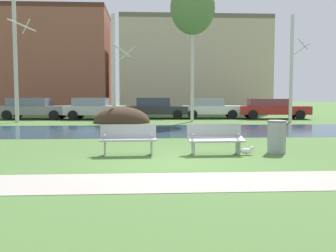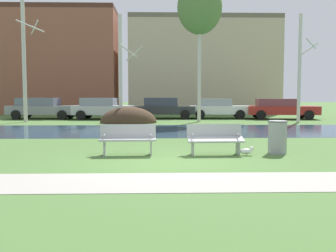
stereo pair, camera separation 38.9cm
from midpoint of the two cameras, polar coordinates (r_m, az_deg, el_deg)
ground_plane at (r=20.31m, az=0.11°, el=-0.35°), size 120.00×120.00×0.00m
paved_path_strip at (r=8.13m, az=2.92°, el=-7.87°), size 60.00×1.80×0.01m
river_band at (r=19.17m, az=0.22°, el=-0.64°), size 80.00×6.57×0.01m
soil_mound at (r=24.35m, az=-5.12°, el=0.46°), size 3.38×2.49×1.93m
bench_left at (r=11.60m, az=-4.71°, el=-1.78°), size 1.61×0.60×0.87m
bench_right at (r=11.74m, az=7.59°, el=-1.73°), size 1.61×0.60×0.87m
trash_bin at (r=12.33m, az=16.01°, el=-1.43°), size 0.56×0.56×0.97m
seagull at (r=11.76m, az=11.95°, el=-3.45°), size 0.43×0.16×0.26m
birch_far_left at (r=26.26m, az=-19.18°, el=10.03°), size 1.40×2.23×8.57m
birch_left at (r=24.13m, az=-6.15°, el=8.10°), size 1.46×2.34×6.35m
birch_center_left at (r=25.62m, az=4.93°, el=16.21°), size 2.72×2.72×8.92m
birch_center at (r=25.75m, az=18.49°, el=7.80°), size 1.19×2.02×6.46m
parked_van_nearest_grey at (r=29.19m, az=-16.89°, el=2.48°), size 4.90×2.43×1.45m
parked_sedan_second_silver at (r=27.90m, az=-8.84°, el=2.52°), size 4.15×2.39×1.45m
parked_hatch_third_dark at (r=28.37m, az=-0.09°, el=2.61°), size 4.21×2.34×1.46m
parked_wagon_fourth_white at (r=28.68m, az=7.44°, el=2.54°), size 4.25×2.30×1.38m
parked_suv_fifth_red at (r=28.85m, az=15.92°, el=2.43°), size 4.90×2.31×1.39m
building_brick_low at (r=39.83m, az=-15.95°, el=8.55°), size 12.71×8.68×9.21m
building_beige_block at (r=37.96m, az=5.13°, el=8.38°), size 13.27×6.19×8.53m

